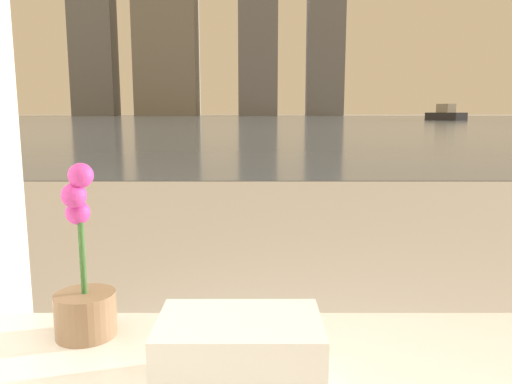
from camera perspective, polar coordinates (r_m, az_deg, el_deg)
potted_orchid at (r=1.08m, az=-18.79°, el=-10.53°), size 0.12×0.12×0.36m
towel_stack at (r=0.86m, az=-1.63°, el=-17.96°), size 0.27×0.18×0.12m
harbor_water at (r=61.98m, az=0.39°, el=8.30°), size 180.00×110.00×0.01m
harbor_boat_1 at (r=60.00m, az=21.13°, el=8.27°), size 3.36×5.07×1.80m
skyline_tower_0 at (r=124.34m, az=-17.75°, el=14.50°), size 9.74×6.07×26.75m
skyline_tower_1 at (r=121.44m, az=-9.93°, el=18.72°), size 13.86×10.51×42.69m
skyline_tower_2 at (r=120.13m, az=0.51°, el=20.05°), size 8.67×11.86×47.21m
skyline_tower_3 at (r=119.85m, az=8.20°, el=15.79°), size 8.16×6.69×29.85m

